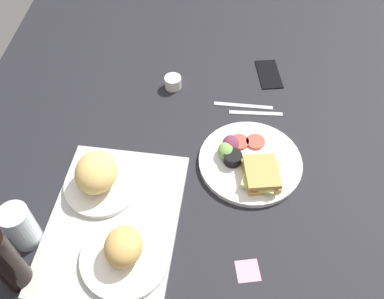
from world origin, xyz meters
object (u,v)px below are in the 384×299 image
(fork, at_px, (256,113))
(knife, at_px, (243,105))
(serving_tray, at_px, (114,221))
(espresso_cup, at_px, (173,82))
(bread_plate_far, at_px, (98,176))
(plate_with_salad, at_px, (249,162))
(drinking_glass, at_px, (21,227))
(soda_bottle, at_px, (5,262))
(sticky_note, at_px, (248,271))
(bread_plate_near, at_px, (124,251))
(cell_phone, at_px, (269,74))

(fork, xyz_separation_m, knife, (0.03, 0.04, 0.00))
(serving_tray, distance_m, espresso_cup, 0.53)
(bread_plate_far, bearing_deg, serving_tray, -151.69)
(plate_with_salad, bearing_deg, espresso_cup, 39.27)
(drinking_glass, bearing_deg, soda_bottle, -172.16)
(serving_tray, distance_m, fork, 0.56)
(drinking_glass, distance_m, sticky_note, 0.56)
(bread_plate_near, relative_size, espresso_cup, 3.89)
(soda_bottle, bearing_deg, sticky_note, -83.23)
(knife, bearing_deg, cell_phone, -117.21)
(drinking_glass, height_order, knife, drinking_glass)
(soda_bottle, distance_m, espresso_cup, 0.75)
(sticky_note, bearing_deg, drinking_glass, 85.82)
(soda_bottle, relative_size, cell_phone, 1.46)
(bread_plate_far, xyz_separation_m, knife, (0.35, -0.39, -0.06))
(espresso_cup, height_order, cell_phone, espresso_cup)
(bread_plate_far, relative_size, plate_with_salad, 0.69)
(knife, xyz_separation_m, sticky_note, (-0.55, -0.01, -0.00))
(plate_with_salad, xyz_separation_m, fork, (0.21, -0.02, -0.01))
(knife, bearing_deg, fork, 145.02)
(plate_with_salad, xyz_separation_m, sticky_note, (-0.32, 0.00, -0.02))
(knife, bearing_deg, bread_plate_near, 64.43)
(bread_plate_far, bearing_deg, fork, -53.57)
(serving_tray, xyz_separation_m, cell_phone, (0.61, -0.42, -0.00))
(serving_tray, height_order, fork, serving_tray)
(bread_plate_near, distance_m, soda_bottle, 0.26)
(serving_tray, height_order, espresso_cup, espresso_cup)
(serving_tray, height_order, plate_with_salad, plate_with_salad)
(bread_plate_far, bearing_deg, espresso_cup, -20.15)
(drinking_glass, xyz_separation_m, soda_bottle, (-0.10, -0.01, 0.04))
(serving_tray, bearing_deg, fork, -41.69)
(soda_bottle, distance_m, knife, 0.82)
(serving_tray, distance_m, drinking_glass, 0.22)
(drinking_glass, bearing_deg, knife, -46.58)
(plate_with_salad, height_order, sticky_note, plate_with_salad)
(drinking_glass, relative_size, cell_phone, 0.91)
(cell_phone, bearing_deg, fork, 156.32)
(knife, xyz_separation_m, cell_phone, (0.16, -0.09, 0.00))
(knife, bearing_deg, soda_bottle, 51.39)
(serving_tray, bearing_deg, plate_with_salad, -58.63)
(bread_plate_near, height_order, soda_bottle, soda_bottle)
(sticky_note, bearing_deg, cell_phone, -6.04)
(serving_tray, height_order, drinking_glass, drinking_glass)
(sticky_note, bearing_deg, serving_tray, 73.50)
(espresso_cup, bearing_deg, serving_tray, 169.35)
(serving_tray, relative_size, fork, 2.65)
(bread_plate_far, relative_size, knife, 1.07)
(bread_plate_near, bearing_deg, cell_phone, -27.84)
(bread_plate_far, bearing_deg, soda_bottle, 153.03)
(bread_plate_far, height_order, fork, bread_plate_far)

